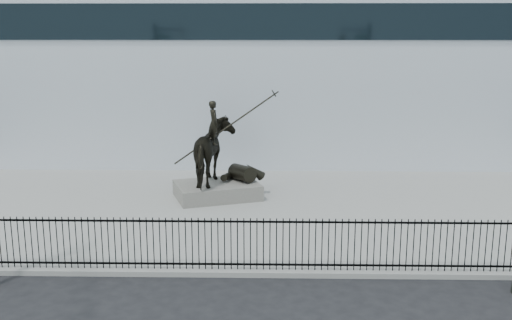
{
  "coord_description": "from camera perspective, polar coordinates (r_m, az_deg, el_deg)",
  "views": [
    {
      "loc": [
        0.47,
        -14.41,
        6.78
      ],
      "look_at": [
        0.03,
        6.0,
        2.23
      ],
      "focal_mm": 42.0,
      "sensor_mm": 36.0,
      "label": 1
    }
  ],
  "objects": [
    {
      "name": "equestrian_statue",
      "position": [
        23.43,
        -3.63,
        0.75
      ],
      "size": [
        3.86,
        3.07,
        3.44
      ],
      "rotation": [
        0.0,
        0.0,
        0.33
      ],
      "color": "black",
      "rests_on": "statue_plinth"
    },
    {
      "name": "plaza",
      "position": [
        22.44,
        -0.03,
        -4.81
      ],
      "size": [
        30.0,
        12.0,
        0.15
      ],
      "primitive_type": "cube",
      "color": "gray",
      "rests_on": "ground"
    },
    {
      "name": "picket_fence",
      "position": [
        16.73,
        -0.46,
        -8.0
      ],
      "size": [
        22.1,
        0.1,
        1.5
      ],
      "color": "black",
      "rests_on": "plaza"
    },
    {
      "name": "ground",
      "position": [
        15.93,
        -0.59,
        -12.62
      ],
      "size": [
        120.0,
        120.0,
        0.0
      ],
      "primitive_type": "plane",
      "color": "black",
      "rests_on": "ground"
    },
    {
      "name": "statue_plinth",
      "position": [
        23.78,
        -3.72,
        -2.9
      ],
      "size": [
        3.71,
        3.1,
        0.59
      ],
      "primitive_type": "cube",
      "rotation": [
        0.0,
        0.0,
        0.33
      ],
      "color": "#5B5853",
      "rests_on": "plaza"
    },
    {
      "name": "building",
      "position": [
        34.49,
        0.45,
        8.78
      ],
      "size": [
        44.0,
        14.0,
        9.0
      ],
      "primitive_type": "cube",
      "color": "silver",
      "rests_on": "ground"
    }
  ]
}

